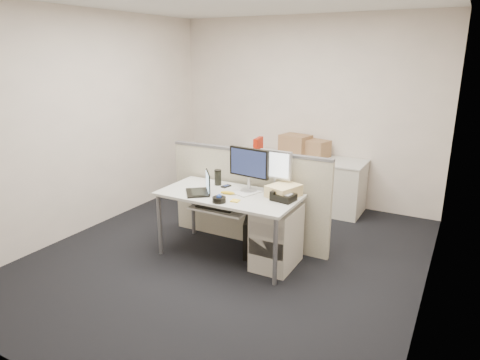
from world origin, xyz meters
The scene contains 28 objects.
floor centered at (0.00, 0.00, -0.01)m, with size 4.00×4.50×0.01m, color black.
wall_back centered at (0.00, 2.25, 1.35)m, with size 4.00×0.02×2.70m, color beige.
wall_front centered at (0.00, -2.25, 1.35)m, with size 4.00×0.02×2.70m, color beige.
wall_left centered at (-2.00, 0.00, 1.35)m, with size 0.02×4.50×2.70m, color beige.
wall_right centered at (2.00, 0.00, 1.35)m, with size 0.02×4.50×2.70m, color beige.
desk centered at (0.00, 0.00, 0.66)m, with size 1.50×0.75×0.73m.
keyboard_tray centered at (0.00, -0.18, 0.62)m, with size 0.62×0.32×0.02m, color silver.
drawer_pedestal centered at (0.55, 0.05, 0.33)m, with size 0.40×0.55×0.65m, color beige.
cubicle_partition centered at (0.00, 0.45, 0.55)m, with size 2.00×0.06×1.10m, color beige.
back_counter centered at (0.00, 1.93, 0.36)m, with size 2.00×0.60×0.72m, color beige.
monitor_main centered at (0.15, 0.18, 0.97)m, with size 0.48×0.19×0.48m, color black.
monitor_small centered at (0.40, 0.32, 0.95)m, with size 0.37×0.18×0.45m, color #B7B7BC.
laptop centered at (-0.30, -0.15, 0.85)m, with size 0.31×0.23×0.23m, color black.
trackball centered at (0.05, -0.28, 0.76)m, with size 0.14×0.14×0.05m, color black.
desk_phone centered at (0.60, 0.08, 0.77)m, with size 0.22×0.18×0.07m, color black.
paper_stack centered at (0.15, 0.12, 0.74)m, with size 0.21×0.27×0.01m, color silver.
sticky_pad centered at (0.18, -0.18, 0.74)m, with size 0.08×0.08×0.01m, color yellow.
travel_mug centered at (-0.27, 0.22, 0.81)m, with size 0.08×0.08×0.17m, color black.
banana centered at (0.00, -0.02, 0.75)m, with size 0.16×0.04×0.04m, color yellow.
cellphone centered at (-0.15, 0.20, 0.74)m, with size 0.06×0.11×0.02m, color black.
manila_folders centered at (0.55, 0.20, 0.79)m, with size 0.26×0.33×0.12m, color #F6E497.
keyboard centered at (-0.03, -0.22, 0.64)m, with size 0.41×0.14×0.02m, color black.
pc_tower_desk centered at (0.20, 0.20, 0.21)m, with size 0.18×0.45×0.42m, color black.
pc_tower_spare_dark centered at (-1.05, 1.63, 0.19)m, with size 0.16×0.41×0.38m, color black.
pc_tower_spare_silver centered at (-1.30, 2.03, 0.21)m, with size 0.18×0.45×0.42m, color #B7B7BC.
cardboard_box_left centered at (-0.05, 2.05, 0.87)m, with size 0.41×0.31×0.31m, color #9B694C.
cardboard_box_right centered at (0.26, 2.05, 0.85)m, with size 0.36×0.28×0.26m, color #9B694C.
red_binder centered at (-0.55, 1.83, 0.85)m, with size 0.06×0.28×0.26m, color red.
Camera 1 is at (2.18, -3.76, 2.18)m, focal length 32.00 mm.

